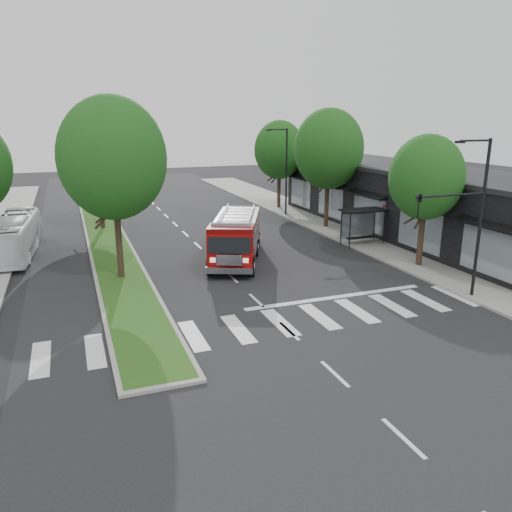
# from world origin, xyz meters

# --- Properties ---
(ground) EXTENTS (140.00, 140.00, 0.00)m
(ground) POSITION_xyz_m (0.00, 0.00, 0.00)
(ground) COLOR black
(ground) RESTS_ON ground
(sidewalk_right) EXTENTS (5.00, 80.00, 0.15)m
(sidewalk_right) POSITION_xyz_m (12.50, 10.00, 0.07)
(sidewalk_right) COLOR gray
(sidewalk_right) RESTS_ON ground
(median) EXTENTS (3.00, 50.00, 0.15)m
(median) POSITION_xyz_m (-6.00, 18.00, 0.08)
(median) COLOR gray
(median) RESTS_ON ground
(storefront_row) EXTENTS (8.00, 30.00, 5.00)m
(storefront_row) POSITION_xyz_m (17.00, 10.00, 2.50)
(storefront_row) COLOR black
(storefront_row) RESTS_ON ground
(bus_shelter) EXTENTS (3.20, 1.60, 2.61)m
(bus_shelter) POSITION_xyz_m (11.20, 8.15, 2.04)
(bus_shelter) COLOR black
(bus_shelter) RESTS_ON ground
(tree_right_near) EXTENTS (4.40, 4.40, 8.05)m
(tree_right_near) POSITION_xyz_m (11.50, 2.00, 5.51)
(tree_right_near) COLOR black
(tree_right_near) RESTS_ON ground
(tree_right_mid) EXTENTS (5.60, 5.60, 9.72)m
(tree_right_mid) POSITION_xyz_m (11.50, 14.00, 6.49)
(tree_right_mid) COLOR black
(tree_right_mid) RESTS_ON ground
(tree_right_far) EXTENTS (5.00, 5.00, 8.73)m
(tree_right_far) POSITION_xyz_m (11.50, 24.00, 5.84)
(tree_right_far) COLOR black
(tree_right_far) RESTS_ON ground
(tree_median_near) EXTENTS (5.80, 5.80, 10.16)m
(tree_median_near) POSITION_xyz_m (-6.00, 6.00, 6.81)
(tree_median_near) COLOR black
(tree_median_near) RESTS_ON ground
(tree_median_far) EXTENTS (5.60, 5.60, 9.72)m
(tree_median_far) POSITION_xyz_m (-6.00, 20.00, 6.49)
(tree_median_far) COLOR black
(tree_median_far) RESTS_ON ground
(streetlight_right_near) EXTENTS (4.08, 0.22, 8.00)m
(streetlight_right_near) POSITION_xyz_m (9.61, -3.50, 4.67)
(streetlight_right_near) COLOR black
(streetlight_right_near) RESTS_ON ground
(streetlight_right_far) EXTENTS (2.11, 0.20, 8.00)m
(streetlight_right_far) POSITION_xyz_m (10.35, 20.00, 4.48)
(streetlight_right_far) COLOR black
(streetlight_right_far) RESTS_ON ground
(fire_engine) EXTENTS (6.02, 9.24, 3.10)m
(fire_engine) POSITION_xyz_m (1.43, 7.50, 1.49)
(fire_engine) COLOR #5B0504
(fire_engine) RESTS_ON ground
(city_bus) EXTENTS (2.88, 9.77, 2.69)m
(city_bus) POSITION_xyz_m (-12.00, 13.64, 1.34)
(city_bus) COLOR silver
(city_bus) RESTS_ON ground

